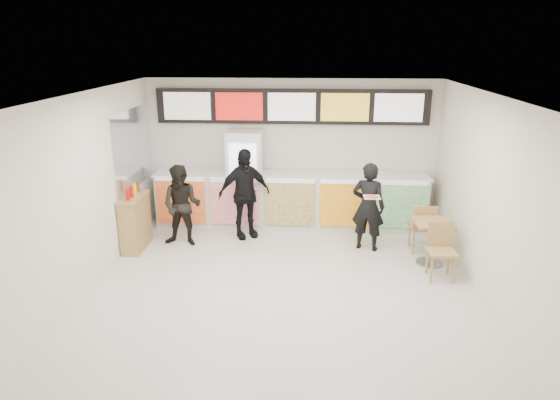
# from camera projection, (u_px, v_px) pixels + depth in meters

# --- Properties ---
(floor) EXTENTS (7.00, 7.00, 0.00)m
(floor) POSITION_uv_depth(u_px,v_px,m) (281.00, 298.00, 7.54)
(floor) COLOR beige
(floor) RESTS_ON ground
(ceiling) EXTENTS (7.00, 7.00, 0.00)m
(ceiling) POSITION_uv_depth(u_px,v_px,m) (282.00, 97.00, 6.62)
(ceiling) COLOR white
(ceiling) RESTS_ON wall_back
(wall_back) EXTENTS (6.00, 0.00, 6.00)m
(wall_back) POSITION_uv_depth(u_px,v_px,m) (292.00, 152.00, 10.40)
(wall_back) COLOR silver
(wall_back) RESTS_ON floor
(wall_left) EXTENTS (0.00, 7.00, 7.00)m
(wall_left) POSITION_uv_depth(u_px,v_px,m) (76.00, 200.00, 7.26)
(wall_left) COLOR silver
(wall_left) RESTS_ON floor
(wall_right) EXTENTS (0.00, 7.00, 7.00)m
(wall_right) POSITION_uv_depth(u_px,v_px,m) (498.00, 209.00, 6.90)
(wall_right) COLOR silver
(wall_right) RESTS_ON floor
(service_counter) EXTENTS (5.56, 0.77, 1.14)m
(service_counter) POSITION_uv_depth(u_px,v_px,m) (291.00, 200.00, 10.30)
(service_counter) COLOR silver
(service_counter) RESTS_ON floor
(menu_board) EXTENTS (5.50, 0.14, 0.70)m
(menu_board) POSITION_uv_depth(u_px,v_px,m) (292.00, 106.00, 10.03)
(menu_board) COLOR black
(menu_board) RESTS_ON wall_back
(drinks_fridge) EXTENTS (0.70, 0.67, 2.00)m
(drinks_fridge) POSITION_uv_depth(u_px,v_px,m) (245.00, 179.00, 10.24)
(drinks_fridge) COLOR white
(drinks_fridge) RESTS_ON floor
(mirror_panel) EXTENTS (0.01, 2.00, 1.50)m
(mirror_panel) POSITION_uv_depth(u_px,v_px,m) (133.00, 149.00, 9.51)
(mirror_panel) COLOR #B2B7BF
(mirror_panel) RESTS_ON wall_left
(customer_main) EXTENTS (0.69, 0.56, 1.65)m
(customer_main) POSITION_uv_depth(u_px,v_px,m) (368.00, 207.00, 9.10)
(customer_main) COLOR black
(customer_main) RESTS_ON floor
(customer_left) EXTENTS (0.80, 0.65, 1.55)m
(customer_left) POSITION_uv_depth(u_px,v_px,m) (182.00, 206.00, 9.31)
(customer_left) COLOR black
(customer_left) RESTS_ON floor
(customer_mid) EXTENTS (1.12, 0.88, 1.77)m
(customer_mid) POSITION_uv_depth(u_px,v_px,m) (244.00, 194.00, 9.66)
(customer_mid) COLOR black
(customer_mid) RESTS_ON floor
(pizza_slice) EXTENTS (0.36, 0.36, 0.02)m
(pizza_slice) POSITION_uv_depth(u_px,v_px,m) (372.00, 197.00, 8.57)
(pizza_slice) COLOR beige
(pizza_slice) RESTS_ON customer_main
(cafe_table) EXTENTS (0.67, 1.61, 0.93)m
(cafe_table) POSITION_uv_depth(u_px,v_px,m) (432.00, 235.00, 8.55)
(cafe_table) COLOR tan
(cafe_table) RESTS_ON floor
(condiment_ledge) EXTENTS (0.37, 0.90, 1.21)m
(condiment_ledge) POSITION_uv_depth(u_px,v_px,m) (135.00, 222.00, 9.22)
(condiment_ledge) COLOR tan
(condiment_ledge) RESTS_ON floor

